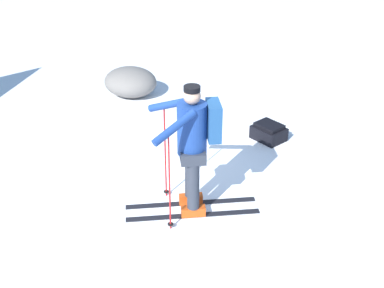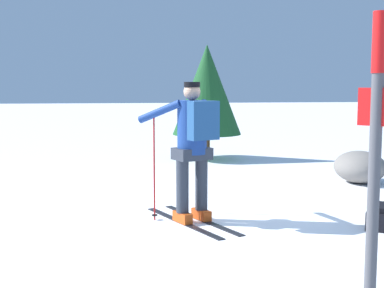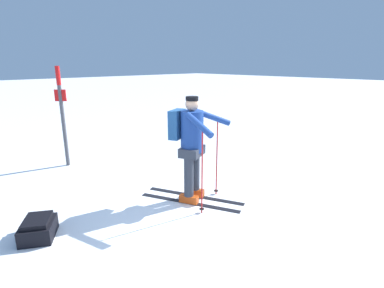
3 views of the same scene
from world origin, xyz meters
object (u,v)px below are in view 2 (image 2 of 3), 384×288
object	(u,v)px
skier	(193,141)
pine_tree	(207,90)
trail_marker	(375,150)
rock_boulder	(360,167)

from	to	relation	value
skier	pine_tree	distance (m)	5.48
trail_marker	pine_tree	size ratio (longest dim) A/B	0.84
skier	trail_marker	world-z (taller)	trail_marker
skier	rock_boulder	size ratio (longest dim) A/B	1.72
rock_boulder	pine_tree	distance (m)	4.00
rock_boulder	pine_tree	size ratio (longest dim) A/B	0.39
skier	rock_boulder	world-z (taller)	skier
rock_boulder	skier	bearing A→B (deg)	-54.88
rock_boulder	pine_tree	xyz separation A→B (m)	(-3.16, -2.11, 1.26)
trail_marker	rock_boulder	world-z (taller)	trail_marker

